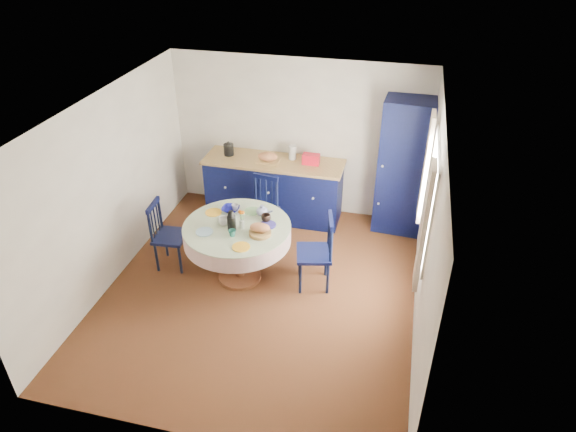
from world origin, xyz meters
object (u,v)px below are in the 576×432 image
object	(u,v)px
mug_a	(224,221)
cobalt_bowl	(231,209)
mug_c	(266,218)
chair_far	(262,208)
chair_left	(167,235)
kitchen_counter	(274,188)
mug_d	(235,207)
dining_table	(238,234)
mug_b	(232,233)
chair_right	(317,252)
pantry_cabinet	(404,167)

from	to	relation	value
mug_a	cobalt_bowl	distance (m)	0.34
mug_c	chair_far	bearing A→B (deg)	109.75
chair_left	cobalt_bowl	xyz separation A→B (m)	(0.85, 0.25, 0.38)
kitchen_counter	chair_far	size ratio (longest dim) A/B	2.23
mug_a	mug_d	size ratio (longest dim) A/B	1.40
dining_table	cobalt_bowl	size ratio (longest dim) A/B	5.94
mug_b	cobalt_bowl	xyz separation A→B (m)	(-0.22, 0.56, -0.02)
dining_table	chair_right	bearing A→B (deg)	6.57
kitchen_counter	dining_table	size ratio (longest dim) A/B	1.57
chair_far	mug_c	size ratio (longest dim) A/B	7.76
mug_d	cobalt_bowl	size ratio (longest dim) A/B	0.41
mug_a	mug_d	world-z (taller)	mug_a
kitchen_counter	chair_left	size ratio (longest dim) A/B	2.22
chair_right	mug_d	bearing A→B (deg)	-114.66
mug_a	mug_d	xyz separation A→B (m)	(0.03, 0.37, -0.01)
cobalt_bowl	mug_b	bearing A→B (deg)	-69.08
mug_b	mug_c	distance (m)	0.54
kitchen_counter	pantry_cabinet	xyz separation A→B (m)	(1.97, 0.10, 0.55)
mug_d	cobalt_bowl	xyz separation A→B (m)	(-0.05, -0.03, -0.02)
kitchen_counter	chair_right	size ratio (longest dim) A/B	2.09
chair_far	mug_c	world-z (taller)	chair_far
cobalt_bowl	pantry_cabinet	bearing A→B (deg)	33.91
mug_a	chair_left	bearing A→B (deg)	174.48
mug_a	mug_c	distance (m)	0.55
kitchen_counter	dining_table	world-z (taller)	kitchen_counter
mug_c	mug_d	size ratio (longest dim) A/B	1.32
mug_a	mug_b	bearing A→B (deg)	-49.16
pantry_cabinet	dining_table	world-z (taller)	pantry_cabinet
cobalt_bowl	mug_c	bearing A→B (deg)	-13.80
dining_table	mug_c	size ratio (longest dim) A/B	11.04
mug_b	cobalt_bowl	size ratio (longest dim) A/B	0.40
dining_table	chair_left	size ratio (longest dim) A/B	1.42
chair_right	mug_d	size ratio (longest dim) A/B	10.90
mug_c	mug_d	bearing A→B (deg)	160.90
chair_right	chair_far	bearing A→B (deg)	-145.69
mug_b	cobalt_bowl	bearing A→B (deg)	110.92
dining_table	mug_b	world-z (taller)	dining_table
mug_d	chair_far	bearing A→B (deg)	76.03
dining_table	chair_right	xyz separation A→B (m)	(1.04, 0.12, -0.19)
pantry_cabinet	mug_a	world-z (taller)	pantry_cabinet
chair_right	mug_a	bearing A→B (deg)	-96.91
kitchen_counter	pantry_cabinet	size ratio (longest dim) A/B	1.05
chair_right	cobalt_bowl	world-z (taller)	chair_right
chair_left	cobalt_bowl	world-z (taller)	chair_left
chair_right	mug_a	xyz separation A→B (m)	(-1.22, -0.13, 0.37)
dining_table	mug_c	bearing A→B (deg)	30.46
pantry_cabinet	mug_b	world-z (taller)	pantry_cabinet
chair_left	chair_far	bearing A→B (deg)	-52.19
dining_table	chair_left	bearing A→B (deg)	176.22
dining_table	mug_c	world-z (taller)	dining_table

